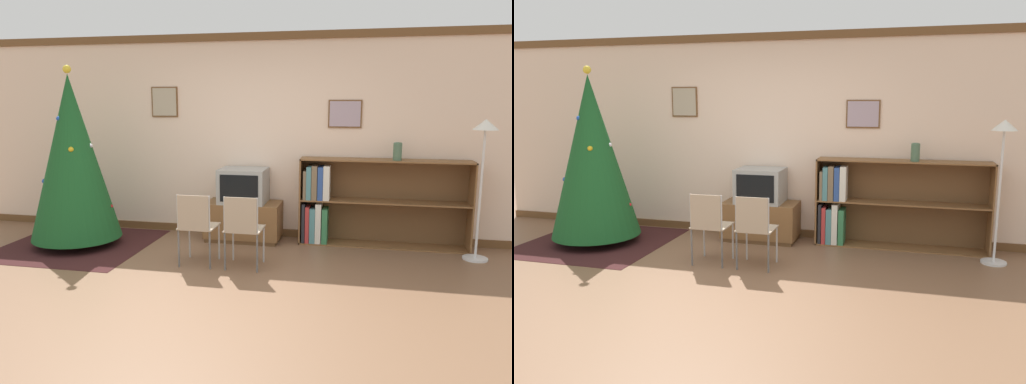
{
  "view_description": "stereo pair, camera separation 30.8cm",
  "coord_description": "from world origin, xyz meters",
  "views": [
    {
      "loc": [
        1.42,
        -4.34,
        1.82
      ],
      "look_at": [
        0.23,
        1.22,
        0.78
      ],
      "focal_mm": 35.0,
      "sensor_mm": 36.0,
      "label": 1
    },
    {
      "loc": [
        1.72,
        -4.27,
        1.82
      ],
      "look_at": [
        0.23,
        1.22,
        0.78
      ],
      "focal_mm": 35.0,
      "sensor_mm": 36.0,
      "label": 2
    }
  ],
  "objects": [
    {
      "name": "bookshelf",
      "position": [
        1.32,
        2.03,
        0.53
      ],
      "size": [
        2.1,
        0.36,
        1.11
      ],
      "color": "brown",
      "rests_on": "ground_plane"
    },
    {
      "name": "christmas_tree",
      "position": [
        -2.12,
        1.23,
        1.13
      ],
      "size": [
        1.11,
        1.11,
        2.25
      ],
      "color": "maroon",
      "rests_on": "area_rug"
    },
    {
      "name": "folding_chair_right",
      "position": [
        0.17,
        0.78,
        0.47
      ],
      "size": [
        0.4,
        0.4,
        0.82
      ],
      "color": "tan",
      "rests_on": "ground_plane"
    },
    {
      "name": "wall_back",
      "position": [
        -0.0,
        2.25,
        1.35
      ],
      "size": [
        8.52,
        0.11,
        2.7
      ],
      "color": "beige",
      "rests_on": "ground_plane"
    },
    {
      "name": "area_rug",
      "position": [
        -2.12,
        1.23,
        0.0
      ],
      "size": [
        1.8,
        1.82,
        0.01
      ],
      "color": "#381919",
      "rests_on": "ground_plane"
    },
    {
      "name": "ground_plane",
      "position": [
        0.0,
        0.0,
        0.0
      ],
      "size": [
        24.0,
        24.0,
        0.0
      ],
      "primitive_type": "plane",
      "color": "brown"
    },
    {
      "name": "tv_console",
      "position": [
        -0.09,
        1.92,
        0.26
      ],
      "size": [
        0.98,
        0.52,
        0.51
      ],
      "color": "brown",
      "rests_on": "ground_plane"
    },
    {
      "name": "standing_lamp",
      "position": [
        2.75,
        1.65,
        1.25
      ],
      "size": [
        0.28,
        0.28,
        1.63
      ],
      "color": "silver",
      "rests_on": "ground_plane"
    },
    {
      "name": "television",
      "position": [
        -0.09,
        1.92,
        0.73
      ],
      "size": [
        0.61,
        0.51,
        0.45
      ],
      "color": "#9E9E99",
      "rests_on": "tv_console"
    },
    {
      "name": "vase",
      "position": [
        1.84,
        1.97,
        1.22
      ],
      "size": [
        0.11,
        0.11,
        0.22
      ],
      "color": "#47664C",
      "rests_on": "bookshelf"
    },
    {
      "name": "folding_chair_left",
      "position": [
        -0.36,
        0.78,
        0.47
      ],
      "size": [
        0.4,
        0.4,
        0.82
      ],
      "color": "tan",
      "rests_on": "ground_plane"
    }
  ]
}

